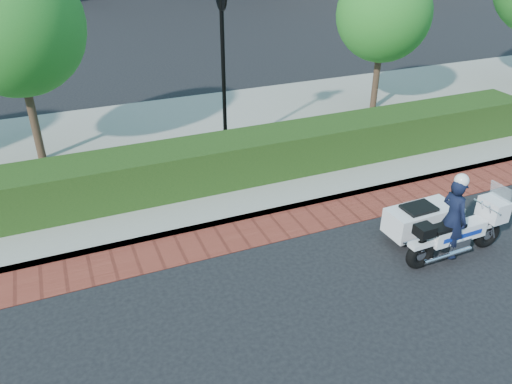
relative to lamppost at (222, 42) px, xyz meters
name	(u,v)px	position (x,y,z in m)	size (l,w,h in m)	color
ground	(273,279)	(-1.00, -5.20, -2.96)	(120.00, 120.00, 0.00)	black
brick_strip	(242,235)	(-1.00, -3.70, -2.95)	(60.00, 1.00, 0.01)	maroon
sidewalk	(181,147)	(-1.00, 0.80, -2.88)	(60.00, 8.00, 0.15)	gray
hedge_main	(208,164)	(-1.00, -1.60, -2.31)	(18.00, 1.20, 1.00)	black
lamppost	(222,42)	(0.00, 0.00, 0.00)	(1.02, 0.70, 4.21)	black
tree_b	(12,26)	(-4.50, 1.30, 0.48)	(3.20, 3.20, 4.89)	#332319
tree_c	(384,14)	(5.50, 1.30, 0.09)	(2.80, 2.80, 4.30)	#332319
police_motorcycle	(442,222)	(2.26, -5.58, -2.35)	(2.19, 1.54, 1.77)	black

